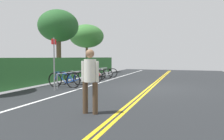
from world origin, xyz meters
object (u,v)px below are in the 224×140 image
Objects in this scene: bicycle_3 at (90,75)px; sign_post_near at (54,59)px; tree_far_right at (87,36)px; bicycle_6 at (106,73)px; bicycle_5 at (100,74)px; bicycle_1 at (71,78)px; bicycle_0 at (64,80)px; bike_rack at (88,72)px; bicycle_2 at (79,77)px; tree_mid at (58,26)px; bicycle_4 at (93,74)px; pedestrian at (90,77)px.

sign_post_near is (-3.85, -0.05, 1.05)m from bicycle_3.
bicycle_6 is at bearing -138.94° from tree_far_right.
sign_post_near is 0.50× the size of tree_far_right.
bicycle_5 is 0.37× the size of tree_far_right.
bicycle_1 is 0.72× the size of sign_post_near.
sign_post_near is at bearing -172.43° from bicycle_0.
sign_post_near reaches higher than bicycle_3.
bike_rack reaches higher than bicycle_2.
tree_mid is at bearing 64.22° from bicycle_3.
bicycle_6 is (2.85, -0.13, -0.22)m from bike_rack.
bicycle_6 is 4.91m from tree_mid.
tree_far_right is (4.18, 3.64, 3.22)m from bicycle_6.
tree_far_right is at bearing 34.69° from bicycle_5.
bike_rack is 3.94m from sign_post_near.
bicycle_3 is (1.90, -0.25, 0.02)m from bicycle_1.
tree_far_right is (5.43, 0.36, -0.21)m from tree_mid.
bicycle_2 is at bearing -129.98° from tree_mid.
bicycle_0 is 1.01× the size of bicycle_3.
bicycle_2 is 3.81m from bicycle_6.
bicycle_3 is 0.95m from bicycle_4.
bicycle_0 is at bearing -169.80° from bicycle_1.
bicycle_4 is 8.56m from pedestrian.
sign_post_near is at bearing -177.17° from bike_rack.
bicycle_3 is at bearing 25.27° from pedestrian.
bicycle_0 is 1.05× the size of pedestrian.
tree_far_right is (13.90, 6.89, 2.57)m from pedestrian.
bicycle_0 is (-2.84, -0.06, -0.19)m from bike_rack.
pedestrian is at bearing -140.46° from bicycle_0.
bicycle_6 is 6.41m from tree_far_right.
bicycle_2 is at bearing 5.18° from bicycle_0.
pedestrian is at bearing -144.90° from bicycle_1.
bicycle_2 is 5.24m from tree_mid.
bicycle_1 is 0.94m from bicycle_2.
bicycle_5 is at bearing -4.18° from bicycle_2.
tree_mid reaches higher than bicycle_0.
bicycle_2 is at bearing 30.58° from pedestrian.
bicycle_4 is at bearing 173.89° from bicycle_6.
bicycle_1 is 0.96× the size of bicycle_3.
bicycle_2 is 0.36× the size of tree_mid.
bicycle_2 is at bearing 173.09° from bike_rack.
bicycle_3 reaches higher than bicycle_5.
bicycle_6 is at bearing -2.96° from bicycle_1.
bicycle_2 is 0.99m from bicycle_3.
bicycle_6 is 10.27m from pedestrian.
bicycle_2 is (1.89, 0.17, -0.03)m from bicycle_0.
bicycle_5 is 5.78m from sign_post_near.
bicycle_5 is 4.72m from tree_mid.
bicycle_3 reaches higher than bicycle_2.
sign_post_near is (-5.68, -0.10, 1.07)m from bicycle_5.
pedestrian is at bearing -133.48° from sign_post_near.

